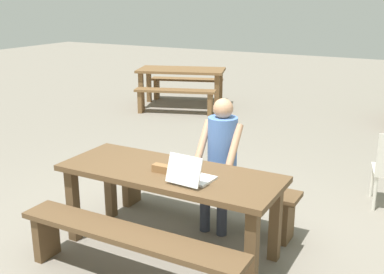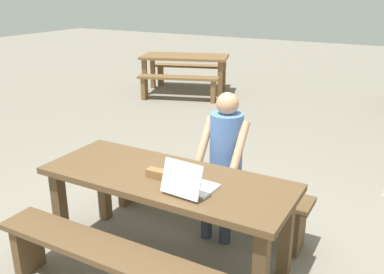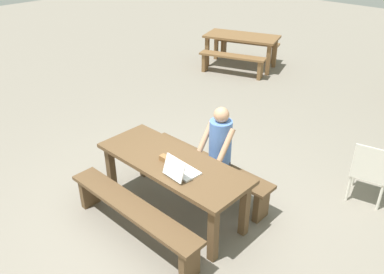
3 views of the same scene
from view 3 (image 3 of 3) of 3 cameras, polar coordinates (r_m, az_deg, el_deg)
ground_plane at (r=5.08m, az=-2.68°, el=-10.64°), size 30.00×30.00×0.00m
picnic_table_front at (r=4.70m, az=-2.86°, el=-4.62°), size 1.96×0.75×0.75m
bench_near at (r=4.54m, az=-8.60°, el=-10.86°), size 1.96×0.30×0.46m
bench_far at (r=5.24m, az=2.19°, el=-4.42°), size 1.96×0.30×0.46m
laptop at (r=4.35m, az=-1.64°, el=-4.88°), size 0.33×0.34×0.25m
small_pouch at (r=4.61m, az=-3.81°, el=-3.22°), size 0.16×0.08×0.07m
person_seated at (r=4.89m, az=3.82°, el=-1.64°), size 0.39×0.40×1.29m
plastic_chair at (r=5.46m, az=24.41°, el=-4.61°), size 0.52×0.52×0.86m
picnic_table_mid at (r=9.91m, az=7.21°, el=13.73°), size 1.92×1.35×0.78m
bench_mid_south at (r=9.41m, az=5.85°, el=11.00°), size 1.58×0.79×0.47m
bench_mid_north at (r=10.60m, az=8.21°, el=12.94°), size 1.58×0.79×0.47m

